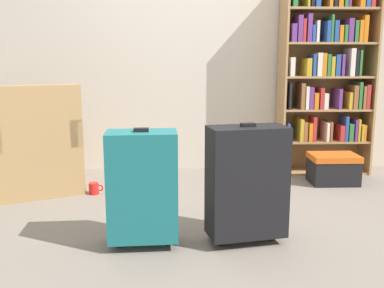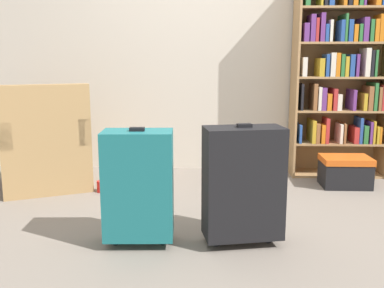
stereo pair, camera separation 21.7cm
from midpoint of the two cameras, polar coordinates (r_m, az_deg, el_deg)
ground_plane at (r=2.96m, az=1.61°, el=-10.77°), size 8.13×8.13×0.00m
back_wall at (r=4.42m, az=0.28°, el=13.61°), size 4.64×0.10×2.60m
bookshelf at (r=4.38m, az=15.72°, el=9.16°), size 0.86×0.33×1.84m
armchair at (r=3.95m, az=-21.27°, el=-1.19°), size 0.92×0.92×0.90m
mug at (r=3.75m, az=-14.19°, el=-5.62°), size 0.12×0.08×0.10m
storage_box at (r=4.09m, az=16.40°, el=-3.00°), size 0.41×0.31×0.26m
suitcase_teal at (r=2.60m, az=-8.83°, el=-5.42°), size 0.42×0.26×0.71m
suitcase_black at (r=2.63m, az=4.76°, el=-4.91°), size 0.49×0.31×0.73m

